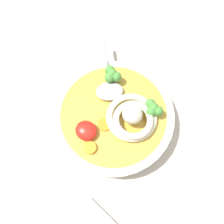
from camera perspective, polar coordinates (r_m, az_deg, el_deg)
The scene contains 9 objects.
table_slab at distance 50.29cm, azimuth 1.22°, elevation -1.65°, with size 138.89×138.89×3.40cm, color #BCB29E.
soup_bowl at distance 46.12cm, azimuth 0.00°, elevation -0.97°, with size 26.10×26.10×4.71cm.
noodle_pile at distance 42.19cm, azimuth 5.50°, elevation -1.57°, with size 11.76×11.53×4.73cm.
soup_spoon at distance 45.61cm, azimuth -0.90°, elevation 7.35°, with size 14.16×14.95×1.60cm.
chili_sauce_dollop at distance 42.02cm, azimuth -7.18°, elevation -5.14°, with size 4.53×4.07×2.04cm, color red.
broccoli_floret_beside_chili at distance 45.38cm, azimuth 0.00°, elevation 10.32°, with size 4.29×3.70×3.40cm.
broccoli_floret_rear at distance 42.86cm, azimuth 11.33°, elevation 0.95°, with size 4.19×3.60×3.31cm.
carrot_slice_right at distance 42.84cm, azimuth -1.74°, elevation -3.74°, with size 2.80×2.80×0.42cm, color orange.
carrot_slice_near_spoon at distance 41.82cm, azimuth -6.16°, elevation -9.83°, with size 2.57×2.57×0.76cm, color orange.
Camera 1 is at (8.37, -13.42, 49.44)cm, focal length 32.95 mm.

